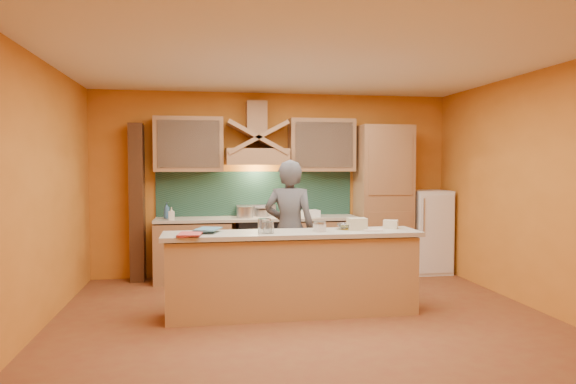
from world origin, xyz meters
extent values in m
cube|color=brown|center=(0.00, 0.00, 0.00)|extent=(5.50, 5.00, 0.01)
cube|color=white|center=(0.00, 0.00, 2.80)|extent=(5.50, 5.00, 0.01)
cube|color=orange|center=(0.00, 2.50, 1.40)|extent=(5.50, 0.02, 2.80)
cube|color=orange|center=(0.00, -2.50, 1.40)|extent=(5.50, 0.02, 2.80)
cube|color=orange|center=(-2.75, 0.00, 1.40)|extent=(0.02, 5.00, 2.80)
cube|color=orange|center=(2.75, 0.00, 1.40)|extent=(0.02, 5.00, 2.80)
cube|color=#9F7048|center=(-1.25, 2.20, 0.43)|extent=(1.10, 0.60, 0.86)
cube|color=#9F7048|center=(0.65, 2.20, 0.43)|extent=(1.10, 0.60, 0.86)
cube|color=#BBB29E|center=(-0.30, 2.20, 0.90)|extent=(3.00, 0.62, 0.04)
cube|color=black|center=(-0.30, 2.20, 0.45)|extent=(0.60, 0.58, 0.90)
cube|color=#1B3B30|center=(-0.30, 2.48, 1.25)|extent=(3.00, 0.03, 0.70)
cube|color=#9F7048|center=(-0.30, 2.25, 1.82)|extent=(0.92, 0.50, 0.24)
cube|color=#9F7048|center=(-0.30, 2.35, 2.40)|extent=(0.30, 0.30, 0.50)
cube|color=#9F7048|center=(-1.30, 2.33, 2.00)|extent=(1.00, 0.35, 0.80)
cube|color=#9F7048|center=(0.70, 2.33, 2.00)|extent=(1.00, 0.35, 0.80)
cube|color=#9F7048|center=(1.65, 2.20, 1.15)|extent=(0.80, 0.60, 2.30)
cube|color=white|center=(2.40, 2.20, 0.65)|extent=(0.58, 0.60, 1.30)
cube|color=#472816|center=(-2.05, 2.35, 1.15)|extent=(0.20, 0.30, 2.30)
cube|color=tan|center=(-0.10, 0.30, 0.44)|extent=(2.80, 0.55, 0.88)
cube|color=#BBB29E|center=(-0.10, 0.30, 0.92)|extent=(2.90, 0.62, 0.05)
imported|color=#4C4C51|center=(-0.03, 0.92, 0.88)|extent=(0.75, 0.62, 1.76)
cylinder|color=#B0AFB6|center=(-0.49, 2.18, 0.99)|extent=(0.32, 0.32, 0.18)
cylinder|color=#B5B4BB|center=(-0.22, 2.31, 0.96)|extent=(0.25, 0.25, 0.12)
imported|color=white|center=(-1.54, 2.01, 1.01)|extent=(0.09, 0.09, 0.18)
imported|color=#315A89|center=(-1.62, 2.21, 1.04)|extent=(0.13, 0.13, 0.24)
imported|color=silver|center=(0.53, 2.28, 0.95)|extent=(0.29, 0.29, 0.07)
cube|color=white|center=(0.49, 2.20, 0.97)|extent=(0.30, 0.25, 0.10)
imported|color=#BD4344|center=(-1.36, 0.14, 0.96)|extent=(0.28, 0.35, 0.03)
imported|color=teal|center=(-1.16, 0.42, 0.98)|extent=(0.34, 0.39, 0.03)
cylinder|color=white|center=(-0.43, 0.22, 1.03)|extent=(0.18, 0.18, 0.16)
cylinder|color=white|center=(-0.38, 0.22, 1.01)|extent=(0.13, 0.13, 0.13)
cube|color=silver|center=(0.20, 0.25, 0.99)|extent=(0.13, 0.13, 0.09)
imported|color=silver|center=(0.58, 0.42, 0.98)|extent=(0.34, 0.34, 0.07)
cube|color=beige|center=(0.82, 0.24, 0.95)|extent=(0.24, 0.20, 0.01)
cube|color=beige|center=(0.66, 0.34, 1.01)|extent=(0.22, 0.18, 0.14)
cube|color=beige|center=(1.10, 0.40, 0.99)|extent=(0.20, 0.19, 0.10)
camera|label=1|loc=(-1.09, -5.37, 1.70)|focal=32.00mm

